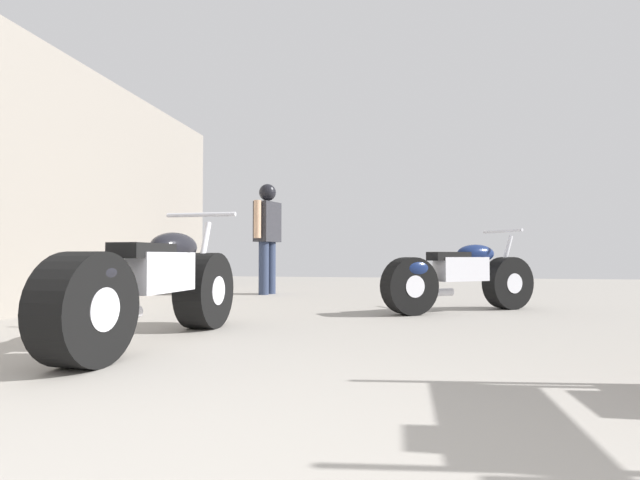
% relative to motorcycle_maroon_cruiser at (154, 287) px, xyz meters
% --- Properties ---
extents(ground_plane, '(18.24, 18.24, 0.00)m').
position_rel_motorcycle_maroon_cruiser_xyz_m(ground_plane, '(1.14, 1.39, -0.40)').
color(ground_plane, gray).
extents(garage_partition_left, '(0.08, 8.36, 2.96)m').
position_rel_motorcycle_maroon_cruiser_xyz_m(garage_partition_left, '(-2.15, 1.39, 1.08)').
color(garage_partition_left, gray).
rests_on(garage_partition_left, ground_plane).
extents(motorcycle_maroon_cruiser, '(0.63, 2.12, 0.99)m').
position_rel_motorcycle_maroon_cruiser_xyz_m(motorcycle_maroon_cruiser, '(0.00, 0.00, 0.00)').
color(motorcycle_maroon_cruiser, black).
rests_on(motorcycle_maroon_cruiser, ground_plane).
extents(motorcycle_black_naked, '(1.75, 1.27, 0.92)m').
position_rel_motorcycle_maroon_cruiser_xyz_m(motorcycle_black_naked, '(2.32, 2.36, -0.02)').
color(motorcycle_black_naked, black).
rests_on(motorcycle_black_naked, ground_plane).
extents(mechanic_in_blue, '(0.37, 0.70, 1.78)m').
position_rel_motorcycle_maroon_cruiser_xyz_m(mechanic_in_blue, '(-0.44, 4.32, 0.67)').
color(mechanic_in_blue, '#2D3851').
rests_on(mechanic_in_blue, ground_plane).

